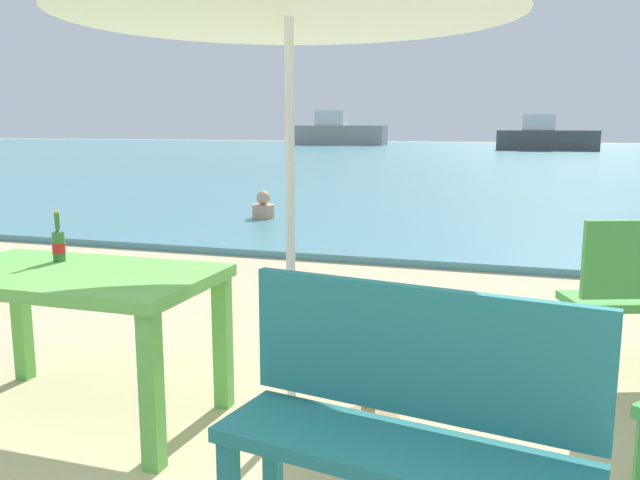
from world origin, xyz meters
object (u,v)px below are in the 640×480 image
object	(u,v)px
side_table_wood	(369,356)
swimmer_person	(263,207)
boat_ferry	(338,133)
boat_cargo_ship	(546,137)
beer_bottle_amber	(59,244)
bench_teal_center	(406,417)
picnic_table_green	(73,292)

from	to	relation	value
side_table_wood	swimmer_person	size ratio (longest dim) A/B	1.32
boat_ferry	boat_cargo_ship	size ratio (longest dim) A/B	1.23
beer_bottle_amber	side_table_wood	size ratio (longest dim) A/B	0.49
side_table_wood	boat_ferry	size ratio (longest dim) A/B	0.08
bench_teal_center	swimmer_person	bearing A→B (deg)	115.85
side_table_wood	picnic_table_green	bearing A→B (deg)	-165.85
beer_bottle_amber	boat_cargo_ship	bearing A→B (deg)	85.36
beer_bottle_amber	side_table_wood	xyz separation A→B (m)	(1.62, 0.18, -0.50)
picnic_table_green	boat_cargo_ship	world-z (taller)	boat_cargo_ship
side_table_wood	swimmer_person	bearing A→B (deg)	116.79
beer_bottle_amber	swimmer_person	world-z (taller)	beer_bottle_amber
beer_bottle_amber	boat_ferry	xyz separation A→B (m)	(-11.11, 43.53, 0.10)
beer_bottle_amber	swimmer_person	size ratio (longest dim) A/B	0.65
picnic_table_green	swimmer_person	xyz separation A→B (m)	(-1.72, 6.56, -0.41)
side_table_wood	beer_bottle_amber	bearing A→B (deg)	-173.56
bench_teal_center	swimmer_person	xyz separation A→B (m)	(-3.50, 7.23, -0.30)
picnic_table_green	boat_ferry	xyz separation A→B (m)	(-11.32, 43.70, 0.31)
side_table_wood	boat_cargo_ship	size ratio (longest dim) A/B	0.10
swimmer_person	boat_cargo_ship	distance (m)	30.80
swimmer_person	boat_ferry	world-z (taller)	boat_ferry
beer_bottle_amber	bench_teal_center	xyz separation A→B (m)	(1.99, -0.84, -0.31)
boat_ferry	boat_cargo_ship	world-z (taller)	boat_ferry
boat_cargo_ship	beer_bottle_amber	bearing A→B (deg)	-94.64
beer_bottle_amber	boat_ferry	size ratio (longest dim) A/B	0.04
picnic_table_green	boat_ferry	distance (m)	45.14
beer_bottle_amber	picnic_table_green	bearing A→B (deg)	-39.88
boat_cargo_ship	side_table_wood	bearing A→B (deg)	-92.14
side_table_wood	bench_teal_center	world-z (taller)	bench_teal_center
beer_bottle_amber	boat_ferry	world-z (taller)	boat_ferry
picnic_table_green	side_table_wood	distance (m)	1.49
side_table_wood	swimmer_person	world-z (taller)	side_table_wood
picnic_table_green	beer_bottle_amber	size ratio (longest dim) A/B	5.28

